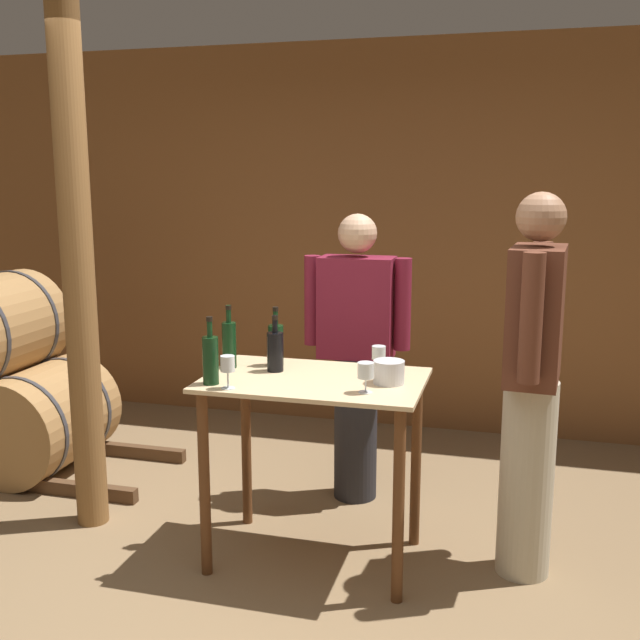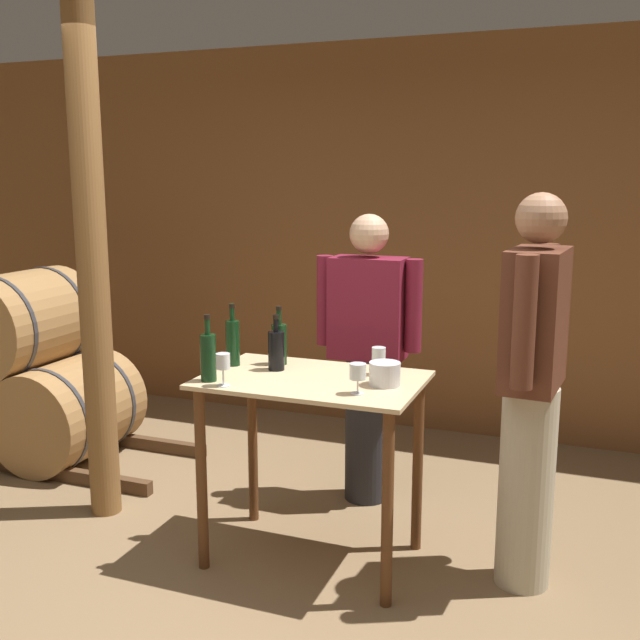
# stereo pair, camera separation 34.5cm
# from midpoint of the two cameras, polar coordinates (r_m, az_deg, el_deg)

# --- Properties ---
(ground_plane) EXTENTS (14.00, 14.00, 0.00)m
(ground_plane) POSITION_cam_midpoint_polar(r_m,az_deg,el_deg) (3.25, -7.91, -22.65)
(ground_plane) COLOR brown
(back_wall) EXTENTS (8.40, 0.05, 2.70)m
(back_wall) POSITION_cam_midpoint_polar(r_m,az_deg,el_deg) (5.29, 3.09, 6.15)
(back_wall) COLOR brown
(back_wall) RESTS_ON ground_plane
(tasting_table) EXTENTS (1.00, 0.65, 0.89)m
(tasting_table) POSITION_cam_midpoint_polar(r_m,az_deg,el_deg) (3.47, -3.30, -7.47)
(tasting_table) COLOR #D1B284
(tasting_table) RESTS_ON ground_plane
(wooden_post) EXTENTS (0.16, 0.16, 2.70)m
(wooden_post) POSITION_cam_midpoint_polar(r_m,az_deg,el_deg) (3.94, -20.39, 3.80)
(wooden_post) COLOR brown
(wooden_post) RESTS_ON ground_plane
(wine_bottle_far_left) EXTENTS (0.07, 0.07, 0.30)m
(wine_bottle_far_left) POSITION_cam_midpoint_polar(r_m,az_deg,el_deg) (3.61, -9.67, -1.79)
(wine_bottle_far_left) COLOR black
(wine_bottle_far_left) RESTS_ON tasting_table
(wine_bottle_left) EXTENTS (0.07, 0.07, 0.30)m
(wine_bottle_left) POSITION_cam_midpoint_polar(r_m,az_deg,el_deg) (3.34, -11.29, -2.93)
(wine_bottle_left) COLOR black
(wine_bottle_left) RESTS_ON tasting_table
(wine_bottle_center) EXTENTS (0.07, 0.07, 0.29)m
(wine_bottle_center) POSITION_cam_midpoint_polar(r_m,az_deg,el_deg) (3.62, -6.11, -1.83)
(wine_bottle_center) COLOR black
(wine_bottle_center) RESTS_ON tasting_table
(wine_bottle_right) EXTENTS (0.08, 0.08, 0.27)m
(wine_bottle_right) POSITION_cam_midpoint_polar(r_m,az_deg,el_deg) (3.52, -6.25, -2.35)
(wine_bottle_right) COLOR black
(wine_bottle_right) RESTS_ON tasting_table
(wine_glass_near_left) EXTENTS (0.06, 0.06, 0.15)m
(wine_glass_near_left) POSITION_cam_midpoint_polar(r_m,az_deg,el_deg) (3.26, -10.08, -3.44)
(wine_glass_near_left) COLOR silver
(wine_glass_near_left) RESTS_ON tasting_table
(wine_glass_near_center) EXTENTS (0.06, 0.06, 0.13)m
(wine_glass_near_center) POSITION_cam_midpoint_polar(r_m,az_deg,el_deg) (3.47, 1.67, -2.62)
(wine_glass_near_center) COLOR silver
(wine_glass_near_center) RESTS_ON tasting_table
(wine_glass_near_right) EXTENTS (0.07, 0.07, 0.13)m
(wine_glass_near_right) POSITION_cam_midpoint_polar(r_m,az_deg,el_deg) (3.15, 0.39, -3.97)
(wine_glass_near_right) COLOR silver
(wine_glass_near_right) RESTS_ON tasting_table
(ice_bucket) EXTENTS (0.14, 0.14, 0.10)m
(ice_bucket) POSITION_cam_midpoint_polar(r_m,az_deg,el_deg) (3.31, 2.30, -4.02)
(ice_bucket) COLOR silver
(ice_bucket) RESTS_ON tasting_table
(person_host) EXTENTS (0.59, 0.24, 1.60)m
(person_host) POSITION_cam_midpoint_polar(r_m,az_deg,el_deg) (4.10, 0.39, -2.49)
(person_host) COLOR #232328
(person_host) RESTS_ON ground_plane
(person_visitor_with_scarf) EXTENTS (0.25, 0.59, 1.73)m
(person_visitor_with_scarf) POSITION_cam_midpoint_polar(r_m,az_deg,el_deg) (3.36, 13.07, -4.46)
(person_visitor_with_scarf) COLOR #B7AD93
(person_visitor_with_scarf) RESTS_ON ground_plane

